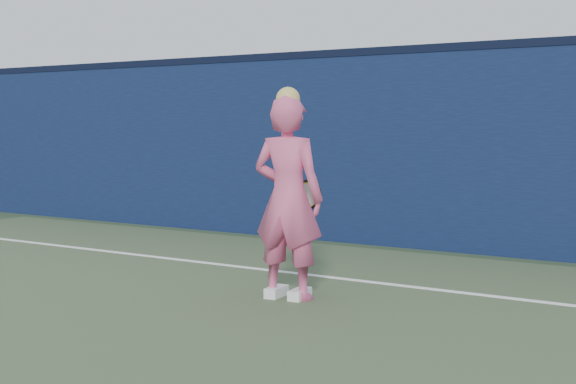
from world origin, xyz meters
The scene contains 4 objects.
backstop_wall centered at (0.00, 6.50, 1.25)m, with size 24.00×0.40×2.50m, color #0B1932.
wall_cap centered at (0.00, 6.50, 2.55)m, with size 24.00×0.42×0.10m, color black.
player centered at (1.86, 2.95, 0.93)m, with size 0.72×0.51×1.93m.
racket centered at (1.81, 3.34, 0.92)m, with size 0.54×0.14×0.29m.
Camera 1 is at (5.75, -3.18, 1.60)m, focal length 50.00 mm.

